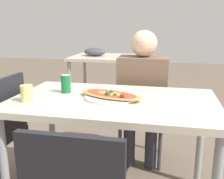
# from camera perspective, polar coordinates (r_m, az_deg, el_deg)

# --- Properties ---
(dining_table) EXTENTS (1.30, 0.78, 0.75)m
(dining_table) POSITION_cam_1_polar(r_m,az_deg,el_deg) (1.69, 0.28, -4.54)
(dining_table) COLOR beige
(dining_table) RESTS_ON ground_plane
(chair_far_seated) EXTENTS (0.40, 0.40, 0.87)m
(chair_far_seated) POSITION_cam_1_polar(r_m,az_deg,el_deg) (2.41, 6.81, -3.46)
(chair_far_seated) COLOR black
(chair_far_seated) RESTS_ON ground_plane
(person_seated) EXTENTS (0.41, 0.29, 1.17)m
(person_seated) POSITION_cam_1_polar(r_m,az_deg,el_deg) (2.24, 6.68, 0.58)
(person_seated) COLOR #2D2D38
(person_seated) RESTS_ON ground_plane
(pizza_main) EXTENTS (0.48, 0.34, 0.06)m
(pizza_main) POSITION_cam_1_polar(r_m,az_deg,el_deg) (1.68, -0.23, -1.30)
(pizza_main) COLOR white
(pizza_main) RESTS_ON dining_table
(soda_can) EXTENTS (0.07, 0.07, 0.12)m
(soda_can) POSITION_cam_1_polar(r_m,az_deg,el_deg) (1.84, -10.03, 1.25)
(soda_can) COLOR #197233
(soda_can) RESTS_ON dining_table
(drink_glass) EXTENTS (0.08, 0.08, 0.10)m
(drink_glass) POSITION_cam_1_polar(r_m,az_deg,el_deg) (1.69, -18.05, -0.80)
(drink_glass) COLOR #E0DB7F
(drink_glass) RESTS_ON dining_table
(background_table) EXTENTS (1.10, 0.80, 0.87)m
(background_table) POSITION_cam_1_polar(r_m,az_deg,el_deg) (3.88, -1.12, 6.42)
(background_table) COLOR beige
(background_table) RESTS_ON ground_plane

